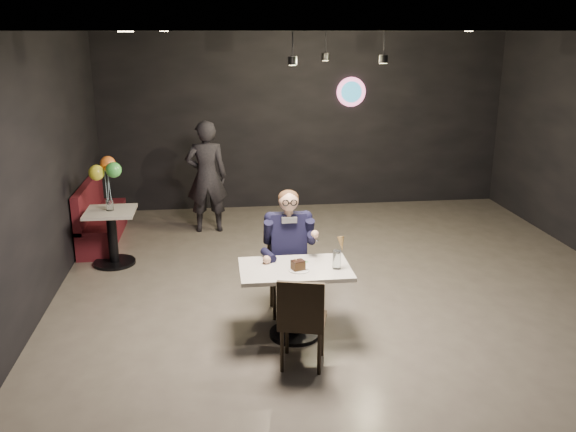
{
  "coord_description": "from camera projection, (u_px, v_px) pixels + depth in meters",
  "views": [
    {
      "loc": [
        -1.56,
        -5.94,
        3.0
      ],
      "look_at": [
        -0.81,
        0.25,
        1.1
      ],
      "focal_mm": 38.0,
      "sensor_mm": 36.0,
      "label": 1
    }
  ],
  "objects": [
    {
      "name": "dessert_plate",
      "position": [
        299.0,
        270.0,
        5.97
      ],
      "size": [
        0.21,
        0.21,
        0.01
      ],
      "primitive_type": "cylinder",
      "color": "white",
      "rests_on": "main_table"
    },
    {
      "name": "side_table",
      "position": [
        112.0,
        236.0,
        8.07
      ],
      "size": [
        0.64,
        0.64,
        0.79
      ],
      "primitive_type": "cube",
      "color": "silver",
      "rests_on": "floor"
    },
    {
      "name": "main_table",
      "position": [
        295.0,
        302.0,
        6.16
      ],
      "size": [
        1.1,
        0.7,
        0.75
      ],
      "primitive_type": "cube",
      "color": "silver",
      "rests_on": "floor"
    },
    {
      "name": "floor",
      "position": [
        363.0,
        316.0,
        6.69
      ],
      "size": [
        9.0,
        9.0,
        0.0
      ],
      "primitive_type": "plane",
      "color": "#6B6359",
      "rests_on": "ground"
    },
    {
      "name": "wafer_cone",
      "position": [
        341.0,
        244.0,
        5.98
      ],
      "size": [
        0.09,
        0.09,
        0.14
      ],
      "primitive_type": "cone",
      "rotation": [
        0.0,
        0.0,
        0.26
      ],
      "color": "tan",
      "rests_on": "sundae_glass"
    },
    {
      "name": "seated_man",
      "position": [
        288.0,
        251.0,
        6.58
      ],
      "size": [
        0.6,
        0.8,
        1.44
      ],
      "primitive_type": "cube",
      "color": "black",
      "rests_on": "floor"
    },
    {
      "name": "balloon_bunch",
      "position": [
        107.0,
        177.0,
        7.84
      ],
      "size": [
        0.37,
        0.37,
        0.61
      ],
      "primitive_type": "cube",
      "color": "#FDF735",
      "rests_on": "balloon_vase"
    },
    {
      "name": "sundae_glass",
      "position": [
        337.0,
        260.0,
        6.0
      ],
      "size": [
        0.08,
        0.08,
        0.19
      ],
      "primitive_type": "cylinder",
      "color": "silver",
      "rests_on": "main_table"
    },
    {
      "name": "booth_bench",
      "position": [
        102.0,
        212.0,
        8.97
      ],
      "size": [
        0.45,
        1.8,
        0.9
      ],
      "primitive_type": "cube",
      "color": "#4F111D",
      "rests_on": "floor"
    },
    {
      "name": "passerby",
      "position": [
        207.0,
        177.0,
        9.31
      ],
      "size": [
        0.64,
        0.43,
        1.73
      ],
      "primitive_type": "imported",
      "rotation": [
        0.0,
        0.0,
        3.16
      ],
      "color": "black",
      "rests_on": "floor"
    },
    {
      "name": "wall_sign",
      "position": [
        351.0,
        92.0,
        10.45
      ],
      "size": [
        0.5,
        0.06,
        0.5
      ],
      "primitive_type": null,
      "color": "pink",
      "rests_on": "floor"
    },
    {
      "name": "balloon_vase",
      "position": [
        110.0,
        205.0,
        7.95
      ],
      "size": [
        0.1,
        0.1,
        0.15
      ],
      "primitive_type": "cylinder",
      "color": "silver",
      "rests_on": "side_table"
    },
    {
      "name": "chair_far",
      "position": [
        288.0,
        273.0,
        6.66
      ],
      "size": [
        0.42,
        0.46,
        0.92
      ],
      "primitive_type": "cube",
      "color": "black",
      "rests_on": "floor"
    },
    {
      "name": "chair_near",
      "position": [
        303.0,
        319.0,
        5.61
      ],
      "size": [
        0.52,
        0.55,
        0.92
      ],
      "primitive_type": "cube",
      "rotation": [
        0.0,
        0.0,
        -0.25
      ],
      "color": "black",
      "rests_on": "floor"
    },
    {
      "name": "pendant_lights",
      "position": [
        334.0,
        41.0,
        7.75
      ],
      "size": [
        1.4,
        1.2,
        0.36
      ],
      "primitive_type": "cube",
      "color": "black",
      "rests_on": "floor"
    },
    {
      "name": "mint_leaf",
      "position": [
        306.0,
        262.0,
        5.94
      ],
      "size": [
        0.06,
        0.04,
        0.01
      ],
      "primitive_type": "ellipsoid",
      "color": "#287C2F",
      "rests_on": "cake_slice"
    },
    {
      "name": "cake_slice",
      "position": [
        298.0,
        265.0,
        5.96
      ],
      "size": [
        0.15,
        0.13,
        0.08
      ],
      "primitive_type": "cube",
      "rotation": [
        0.0,
        0.0,
        0.35
      ],
      "color": "black",
      "rests_on": "dessert_plate"
    }
  ]
}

